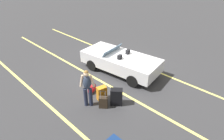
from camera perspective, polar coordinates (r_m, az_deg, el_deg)
name	(u,v)px	position (r m, az deg, el deg)	size (l,w,h in m)	color
ground_plane	(120,71)	(9.90, 2.52, -0.28)	(80.00, 80.00, 0.00)	#333335
lot_line_near	(135,63)	(10.80, 7.08, 2.30)	(18.00, 0.12, 0.01)	#EAE066
lot_line_mid	(101,81)	(9.05, -3.33, -3.58)	(18.00, 0.12, 0.01)	#EAE066
lot_line_far	(53,109)	(7.86, -17.98, -11.48)	(18.00, 0.12, 0.01)	#EAE066
convertible_car	(117,60)	(9.72, 1.58, 3.08)	(4.31, 2.23, 1.24)	silver
suitcase_large_black	(116,97)	(7.49, 1.40, -8.36)	(0.55, 0.52, 0.74)	black
suitcase_medium_bright	(102,93)	(7.79, -3.21, -7.21)	(0.34, 0.45, 0.62)	orange
suitcase_small_carryon	(103,102)	(7.43, -2.74, -9.96)	(0.39, 0.37, 0.86)	#2D2319
duffel_bag	(92,89)	(8.34, -6.22, -5.74)	(0.56, 0.71, 0.34)	red
traveler_person	(87,87)	(7.16, -7.68, -5.12)	(0.51, 0.47, 1.65)	#1E2338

